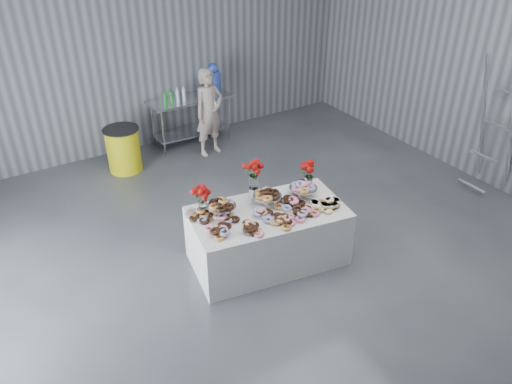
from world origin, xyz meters
TOP-DOWN VIEW (x-y plane):
  - ground at (0.00, 0.00)m, footprint 9.00×9.00m
  - room_walls at (-0.27, 0.07)m, footprint 8.04×9.04m
  - display_table at (-0.12, 0.43)m, footprint 2.04×1.30m
  - prep_table at (0.55, 4.10)m, footprint 1.50×0.60m
  - donut_mounds at (-0.12, 0.38)m, footprint 1.91×1.09m
  - cake_stand_left at (-0.64, 0.67)m, footprint 0.36×0.36m
  - cake_stand_mid at (-0.05, 0.57)m, footprint 0.36×0.36m
  - cake_stand_right at (0.45, 0.49)m, footprint 0.36×0.36m
  - danish_pile at (0.60, 0.16)m, footprint 0.48×0.48m
  - bouquet_left at (-0.82, 0.80)m, footprint 0.26×0.26m
  - bouquet_right at (0.62, 0.61)m, footprint 0.26×0.26m
  - bouquet_center at (-0.11, 0.78)m, footprint 0.26×0.26m
  - water_jug at (1.05, 4.10)m, footprint 0.28×0.28m
  - drink_bottles at (0.23, 4.00)m, footprint 0.54×0.08m
  - person at (0.68, 3.56)m, footprint 0.62×0.46m
  - trash_barrel at (-0.86, 3.74)m, footprint 0.59×0.59m
  - stepladder at (3.75, 0.13)m, footprint 0.81×0.55m

SIDE VIEW (x-z plane):
  - ground at x=0.00m, z-range 0.00..0.00m
  - display_table at x=-0.12m, z-range 0.00..0.75m
  - trash_barrel at x=-0.86m, z-range 0.00..0.76m
  - prep_table at x=0.55m, z-range 0.17..1.07m
  - person at x=0.68m, z-range 0.00..1.55m
  - donut_mounds at x=-0.12m, z-range 0.75..0.84m
  - danish_pile at x=0.60m, z-range 0.75..0.86m
  - cake_stand_left at x=-0.64m, z-range 0.80..0.98m
  - cake_stand_mid at x=-0.05m, z-range 0.80..0.98m
  - cake_stand_right at x=0.45m, z-range 0.80..0.98m
  - drink_bottles at x=0.23m, z-range 0.90..1.17m
  - bouquet_left at x=-0.82m, z-range 0.84..1.26m
  - bouquet_right at x=0.62m, z-range 0.84..1.26m
  - stepladder at x=3.75m, z-range 0.01..2.20m
  - bouquet_center at x=-0.11m, z-range 0.84..1.41m
  - water_jug at x=1.05m, z-range 0.87..1.43m
  - room_walls at x=-0.27m, z-range 0.63..4.65m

